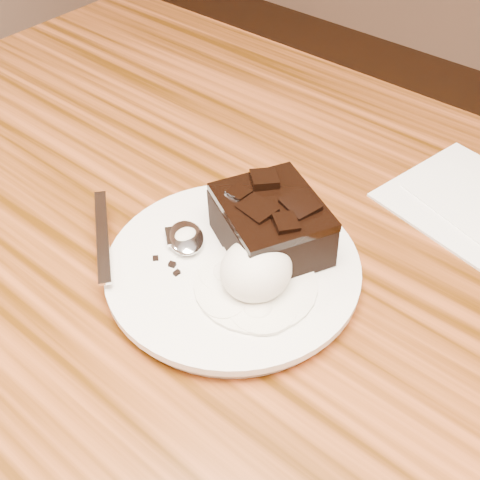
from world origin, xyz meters
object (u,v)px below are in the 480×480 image
Objects in this scene: ice_cream_scoop at (256,270)px; spoon at (186,239)px; brownie at (271,227)px; plate at (233,270)px; dining_table at (247,470)px; napkin at (472,201)px.

spoon is (-0.08, 0.00, -0.02)m from ice_cream_scoop.
ice_cream_scoop is at bearing -65.52° from brownie.
spoon is (-0.05, -0.01, 0.01)m from plate.
spoon is (-0.06, -0.05, -0.02)m from brownie.
ice_cream_scoop reaches higher than spoon.
dining_table is 6.45× the size of spoon.
ice_cream_scoop is at bearing -14.54° from plate.
brownie is at bearing -13.59° from spoon.
brownie is at bearing 114.48° from ice_cream_scoop.
dining_table is at bearing 140.63° from ice_cream_scoop.
spoon reaches higher than dining_table.
napkin is (0.09, 0.25, -0.04)m from ice_cream_scoop.
brownie and ice_cream_scoop have the same top height.
brownie is (-0.00, 0.03, 0.42)m from dining_table.
dining_table is 0.42m from ice_cream_scoop.
brownie is 1.52× the size of ice_cream_scoop.
napkin is at bearing 65.25° from dining_table.
plate is 0.05m from spoon.
napkin is (0.11, 0.23, 0.38)m from dining_table.
spoon is (-0.06, -0.01, 0.40)m from dining_table.
spoon is at bearing -124.84° from napkin.
ice_cream_scoop is (0.02, -0.01, 0.41)m from dining_table.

